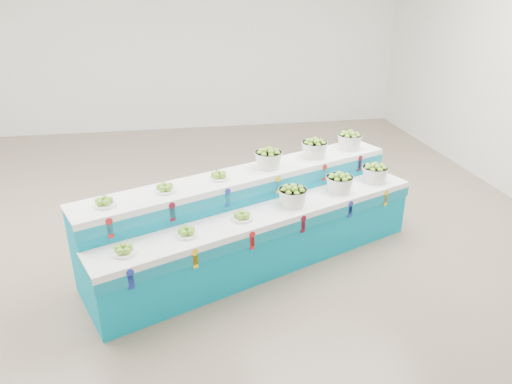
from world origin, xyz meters
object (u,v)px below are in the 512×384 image
at_px(display_stand, 256,220).
at_px(plate_upper_mid, 165,187).
at_px(basket_upper_right, 350,140).
at_px(basket_lower_left, 293,195).

distance_m(display_stand, plate_upper_mid, 1.16).
height_order(display_stand, plate_upper_mid, plate_upper_mid).
bearing_deg(basket_upper_right, basket_lower_left, -136.34).
relative_size(display_stand, basket_upper_right, 12.23).
xyz_separation_m(display_stand, plate_upper_mid, (-1.01, -0.15, 0.56)).
height_order(basket_lower_left, plate_upper_mid, plate_upper_mid).
bearing_deg(basket_lower_left, plate_upper_mid, -177.92).
relative_size(display_stand, plate_upper_mid, 17.71).
relative_size(basket_lower_left, plate_upper_mid, 1.45).
bearing_deg(display_stand, basket_upper_right, 8.65).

